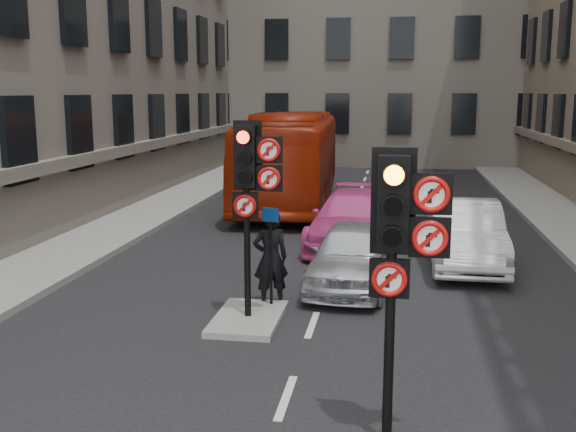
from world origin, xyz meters
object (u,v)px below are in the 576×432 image
(signal_near, at_px, (400,235))
(motorcyclist, at_px, (271,258))
(car_white, at_px, (465,234))
(signal_far, at_px, (251,177))
(bus_red, at_px, (292,158))
(info_sign, at_px, (271,242))
(car_pink, at_px, (353,219))
(car_silver, at_px, (353,255))
(motorcycle, at_px, (348,266))

(signal_near, distance_m, motorcyclist, 5.80)
(motorcyclist, bearing_deg, car_white, -160.40)
(signal_far, distance_m, bus_red, 13.92)
(bus_red, xyz_separation_m, info_sign, (1.60, -13.07, -0.36))
(signal_near, height_order, car_pink, signal_near)
(info_sign, bearing_deg, car_pink, 91.45)
(signal_far, xyz_separation_m, car_white, (4.27, 4.92, -1.92))
(car_silver, bearing_deg, bus_red, 110.50)
(car_silver, xyz_separation_m, motorcycle, (-0.10, -0.07, -0.24))
(signal_near, height_order, car_white, signal_near)
(bus_red, xyz_separation_m, motorcycle, (2.95, -11.24, -1.24))
(motorcyclist, height_order, info_sign, info_sign)
(car_pink, xyz_separation_m, info_sign, (-1.22, -5.82, 0.61))
(motorcyclist, bearing_deg, car_pink, -126.96)
(signal_far, bearing_deg, bus_red, 95.73)
(motorcycle, bearing_deg, info_sign, -131.56)
(signal_near, relative_size, motorcyclist, 1.84)
(signal_near, relative_size, motorcycle, 2.29)
(car_silver, xyz_separation_m, motorcyclist, (-1.51, -1.64, 0.27))
(signal_far, bearing_deg, signal_near, -56.98)
(motorcycle, relative_size, motorcyclist, 0.80)
(motorcycle, xyz_separation_m, info_sign, (-1.35, -1.84, 0.88))
(signal_near, bearing_deg, motorcyclist, 115.99)
(signal_far, distance_m, motorcyclist, 2.01)
(signal_near, relative_size, signal_far, 1.00)
(bus_red, height_order, motorcycle, bus_red)
(signal_near, distance_m, signal_far, 4.77)
(signal_far, xyz_separation_m, car_pink, (1.44, 6.57, -1.96))
(car_white, bearing_deg, car_silver, -138.52)
(signal_far, xyz_separation_m, motorcycle, (1.57, 2.58, -2.23))
(signal_far, relative_size, car_white, 0.76)
(signal_far, bearing_deg, motorcycle, 58.66)
(car_silver, bearing_deg, info_sign, -122.27)
(bus_red, bearing_deg, signal_far, -87.12)
(signal_near, relative_size, car_white, 0.76)
(info_sign, bearing_deg, motorcycle, 66.88)
(car_silver, height_order, bus_red, bus_red)
(car_silver, height_order, motorcyclist, motorcyclist)
(car_silver, xyz_separation_m, car_pink, (-0.24, 3.92, 0.04))
(motorcycle, xyz_separation_m, motorcyclist, (-1.41, -1.57, 0.50))
(signal_far, distance_m, car_silver, 3.71)
(signal_near, xyz_separation_m, car_pink, (-1.16, 10.57, -1.84))
(car_silver, xyz_separation_m, car_white, (2.60, 2.28, 0.07))
(signal_near, bearing_deg, car_white, 79.40)
(signal_far, bearing_deg, car_white, 49.06)
(car_white, height_order, motorcycle, car_white)
(bus_red, relative_size, motorcyclist, 6.30)
(signal_far, relative_size, bus_red, 0.29)
(signal_far, height_order, car_pink, signal_far)
(car_white, bearing_deg, signal_near, -100.36)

